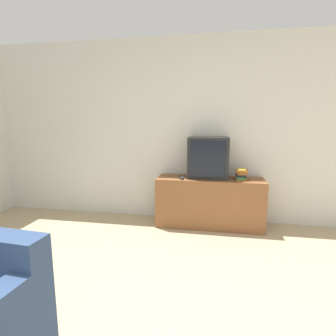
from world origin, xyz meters
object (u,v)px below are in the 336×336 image
tv_stand (209,202)px  book_stack (241,174)px  remote_on_stand (181,178)px  television (208,158)px

tv_stand → book_stack: 0.58m
tv_stand → remote_on_stand: size_ratio=8.54×
television → remote_on_stand: (-0.35, -0.13, -0.27)m
television → book_stack: size_ratio=2.55×
remote_on_stand → book_stack: bearing=5.2°
tv_stand → book_stack: size_ratio=6.59×
tv_stand → television: size_ratio=2.59×
tv_stand → television: television is taller
book_stack → remote_on_stand: 0.80m
tv_stand → book_stack: bearing=-2.4°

